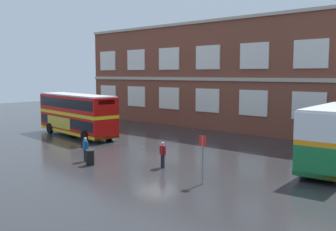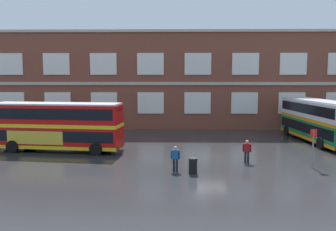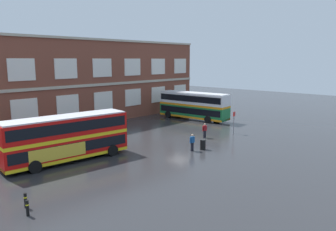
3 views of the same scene
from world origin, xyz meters
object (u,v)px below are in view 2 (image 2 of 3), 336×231
(double_decker_middle, at_px, (317,120))
(waiting_passenger, at_px, (247,150))
(station_litter_bin, at_px, (193,166))
(second_passenger, at_px, (175,158))
(double_decker_near, at_px, (57,126))
(bus_stand_flag, at_px, (313,145))

(double_decker_middle, height_order, waiting_passenger, double_decker_middle)
(waiting_passenger, relative_size, station_litter_bin, 1.65)
(second_passenger, bearing_deg, waiting_passenger, 23.47)
(double_decker_near, relative_size, second_passenger, 6.60)
(double_decker_near, relative_size, station_litter_bin, 10.89)
(waiting_passenger, bearing_deg, double_decker_near, 165.38)
(bus_stand_flag, bearing_deg, double_decker_middle, 65.85)
(double_decker_middle, relative_size, bus_stand_flag, 4.13)
(double_decker_middle, bearing_deg, double_decker_near, -169.86)
(double_decker_middle, distance_m, second_passenger, 17.25)
(second_passenger, xyz_separation_m, bus_stand_flag, (9.41, 0.96, 0.70))
(double_decker_middle, distance_m, bus_stand_flag, 10.42)
(waiting_passenger, distance_m, bus_stand_flag, 4.45)
(bus_stand_flag, relative_size, station_litter_bin, 2.62)
(station_litter_bin, bearing_deg, double_decker_near, 148.99)
(double_decker_middle, xyz_separation_m, second_passenger, (-13.66, -10.46, -1.22))
(double_decker_middle, relative_size, station_litter_bin, 10.84)
(double_decker_near, distance_m, double_decker_middle, 24.04)
(second_passenger, xyz_separation_m, station_litter_bin, (1.14, -0.47, -0.41))
(double_decker_middle, xyz_separation_m, waiting_passenger, (-8.46, -8.20, -1.22))
(bus_stand_flag, bearing_deg, double_decker_near, 164.82)
(waiting_passenger, xyz_separation_m, station_litter_bin, (-4.06, -2.73, -0.41))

